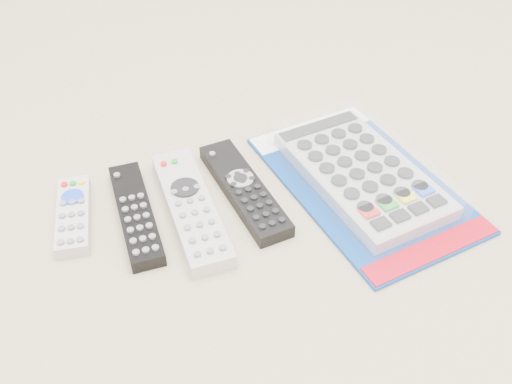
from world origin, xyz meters
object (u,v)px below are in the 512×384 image
object	(u,v)px
jumbo_remote_packaged	(362,172)
remote_slim_black	(136,214)
remote_large_black	(244,189)
remote_small_grey	(73,215)
remote_silver_dvd	(191,208)

from	to	relation	value
jumbo_remote_packaged	remote_slim_black	bearing A→B (deg)	165.78
remote_large_black	jumbo_remote_packaged	bearing A→B (deg)	-16.71
remote_small_grey	remote_slim_black	distance (m)	0.08
remote_large_black	remote_small_grey	bearing A→B (deg)	166.68
remote_slim_black	remote_silver_dvd	size ratio (longest dim) A/B	0.84
remote_large_black	jumbo_remote_packaged	world-z (taller)	jumbo_remote_packaged
remote_silver_dvd	remote_large_black	world-z (taller)	remote_silver_dvd
remote_small_grey	remote_slim_black	bearing A→B (deg)	-10.24
remote_silver_dvd	remote_small_grey	bearing A→B (deg)	164.73
remote_slim_black	remote_silver_dvd	world-z (taller)	remote_silver_dvd
remote_slim_black	remote_small_grey	bearing A→B (deg)	162.76
remote_slim_black	remote_large_black	distance (m)	0.15
remote_slim_black	remote_silver_dvd	xyz separation A→B (m)	(0.07, -0.02, 0.00)
jumbo_remote_packaged	remote_large_black	bearing A→B (deg)	161.40
remote_large_black	jumbo_remote_packaged	size ratio (longest dim) A/B	0.60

